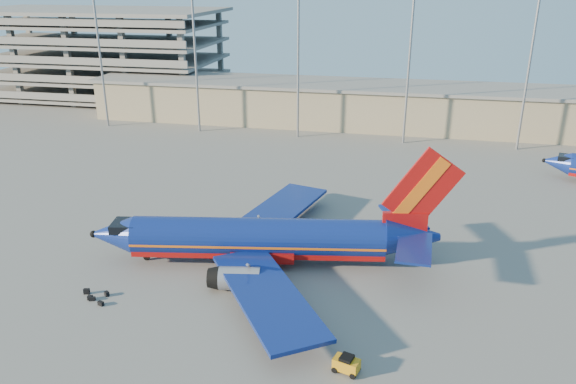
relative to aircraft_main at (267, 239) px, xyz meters
The scene contains 7 objects.
ground 5.57m from the aircraft_main, 109.67° to the left, with size 220.00×220.00×0.00m, color slate.
terminal_building 63.09m from the aircraft_main, 82.36° to the left, with size 122.00×16.00×8.50m.
parking_garage 101.48m from the aircraft_main, 129.00° to the left, with size 62.00×32.00×21.40m.
light_mast_row 52.73m from the aircraft_main, 86.17° to the left, with size 101.60×1.60×28.65m.
aircraft_main is the anchor object (origin of this frame).
baggage_tug 19.40m from the aircraft_main, 57.18° to the right, with size 2.29×1.75×1.46m.
luggage_pile 18.15m from the aircraft_main, 143.74° to the right, with size 3.04×2.16×0.55m.
Camera 1 is at (15.15, -56.92, 29.17)m, focal length 35.00 mm.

